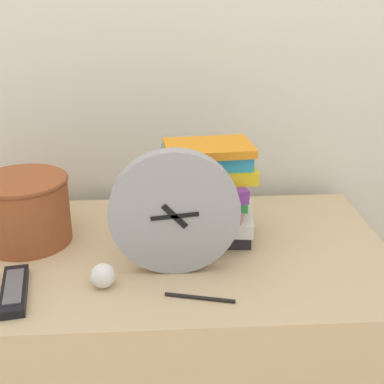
% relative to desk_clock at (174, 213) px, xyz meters
% --- Properties ---
extents(wall_back, '(6.00, 0.04, 2.40)m').
position_rel_desk_clock_xyz_m(wall_back, '(-0.10, 0.49, 0.34)').
color(wall_back, silver).
rests_on(wall_back, ground_plane).
extents(desk, '(1.25, 0.63, 0.72)m').
position_rel_desk_clock_xyz_m(desk, '(-0.10, 0.10, -0.50)').
color(desk, tan).
rests_on(desk, ground_plane).
extents(desk_clock, '(0.29, 0.04, 0.29)m').
position_rel_desk_clock_xyz_m(desk_clock, '(0.00, 0.00, 0.00)').
color(desk_clock, '#99999E').
rests_on(desk_clock, desk).
extents(book_stack, '(0.26, 0.22, 0.25)m').
position_rel_desk_clock_xyz_m(book_stack, '(0.08, 0.17, -0.02)').
color(book_stack, '#232328').
rests_on(book_stack, desk).
extents(basket, '(0.23, 0.23, 0.17)m').
position_rel_desk_clock_xyz_m(basket, '(-0.37, 0.17, -0.05)').
color(basket, '#994C28').
rests_on(basket, desk).
extents(tv_remote, '(0.08, 0.19, 0.02)m').
position_rel_desk_clock_xyz_m(tv_remote, '(-0.34, -0.08, -0.13)').
color(tv_remote, black).
rests_on(tv_remote, desk).
extents(crumpled_paper_ball, '(0.05, 0.05, 0.05)m').
position_rel_desk_clock_xyz_m(crumpled_paper_ball, '(-0.16, -0.06, -0.12)').
color(crumpled_paper_ball, white).
rests_on(crumpled_paper_ball, desk).
extents(pen, '(0.15, 0.04, 0.01)m').
position_rel_desk_clock_xyz_m(pen, '(0.05, -0.12, -0.14)').
color(pen, black).
rests_on(pen, desk).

